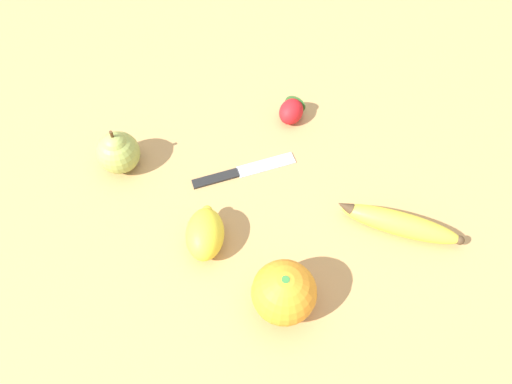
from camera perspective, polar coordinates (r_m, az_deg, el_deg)
ground_plane at (r=0.75m, az=5.20°, el=-3.82°), size 3.00×3.00×0.00m
banana at (r=0.76m, az=16.01°, el=-3.46°), size 0.13×0.16×0.04m
orange at (r=0.65m, az=3.22°, el=-11.39°), size 0.09×0.09×0.09m
pear at (r=0.80m, az=-15.50°, el=4.51°), size 0.07×0.07×0.08m
strawberry at (r=0.85m, az=4.14°, el=9.34°), size 0.07×0.06×0.04m
lemon at (r=0.71m, az=-5.84°, el=-4.77°), size 0.09×0.10×0.05m
paring_knife at (r=0.79m, az=-1.81°, el=2.38°), size 0.17×0.07×0.01m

